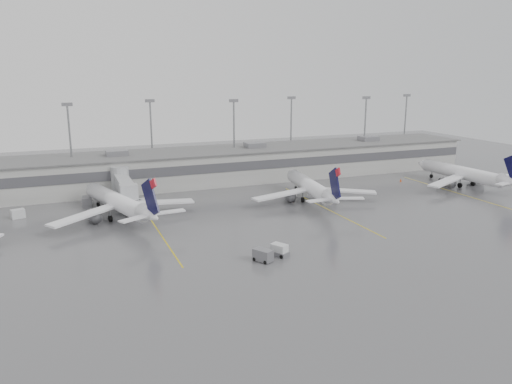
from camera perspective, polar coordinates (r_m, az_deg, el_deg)
name	(u,v)px	position (r m, az deg, el deg)	size (l,w,h in m)	color
ground	(305,261)	(75.35, 5.57, -7.83)	(260.00, 260.00, 0.00)	#57575A
terminal	(200,166)	(126.62, -6.47, 2.93)	(152.00, 17.00, 9.45)	#9D9D98
light_masts	(193,133)	(130.95, -7.24, 6.74)	(142.40, 8.00, 20.60)	gray
jet_bridge_right	(123,184)	(111.07, -15.00, 0.88)	(4.00, 17.20, 7.00)	#939698
stand_markings	(247,218)	(96.10, -0.99, -2.99)	(105.25, 40.00, 0.01)	gold
jet_mid_left	(119,202)	(98.25, -15.34, -1.15)	(27.67, 31.48, 10.47)	white
jet_mid_right	(312,187)	(108.42, 6.37, 0.57)	(27.59, 31.13, 10.10)	white
jet_far_right	(466,173)	(132.14, 22.85, 1.98)	(28.77, 32.32, 10.45)	white
baggage_tug	(279,251)	(76.85, 2.67, -6.77)	(2.93, 3.36, 1.85)	silver
baggage_cart	(263,255)	(74.53, 0.79, -7.22)	(2.84, 3.31, 1.85)	slate
gse_uld_a	(18,214)	(106.26, -25.56, -2.26)	(2.40, 1.60, 1.70)	silver
gse_uld_b	(146,203)	(106.08, -12.45, -1.20)	(2.62, 1.75, 1.86)	silver
gse_uld_c	(302,193)	(113.13, 5.23, -0.06)	(2.34, 1.56, 1.66)	silver
gse_loader	(87,202)	(110.17, -18.74, -1.04)	(1.94, 3.11, 1.94)	slate
cone_b	(125,206)	(106.88, -14.71, -1.56)	(0.40, 0.40, 0.64)	#E04304
cone_c	(294,190)	(117.26, 4.33, 0.20)	(0.43, 0.43, 0.68)	#E04304
cone_d	(401,180)	(132.92, 16.21, 1.32)	(0.50, 0.50, 0.79)	#E04304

